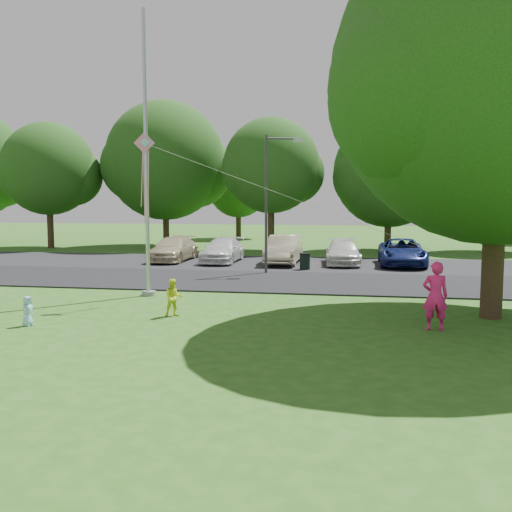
% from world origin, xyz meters
% --- Properties ---
extents(ground, '(120.00, 120.00, 0.00)m').
position_xyz_m(ground, '(0.00, 0.00, 0.00)').
color(ground, '#275817').
rests_on(ground, ground).
extents(park_road, '(60.00, 6.00, 0.06)m').
position_xyz_m(park_road, '(0.00, 9.00, 0.03)').
color(park_road, black).
rests_on(park_road, ground).
extents(parking_strip, '(42.00, 7.00, 0.06)m').
position_xyz_m(parking_strip, '(0.00, 15.50, 0.03)').
color(parking_strip, black).
rests_on(parking_strip, ground).
extents(flagpole, '(0.50, 0.50, 10.00)m').
position_xyz_m(flagpole, '(-3.50, 5.00, 4.17)').
color(flagpole, '#B7BABF').
rests_on(flagpole, ground).
extents(street_lamp, '(1.75, 0.65, 6.34)m').
position_xyz_m(street_lamp, '(0.04, 11.57, 3.81)').
color(street_lamp, '#3F3F44').
rests_on(street_lamp, ground).
extents(trash_can, '(0.54, 0.54, 0.85)m').
position_xyz_m(trash_can, '(1.47, 13.00, 0.43)').
color(trash_can, black).
rests_on(trash_can, ground).
extents(big_tree, '(10.06, 9.58, 11.72)m').
position_xyz_m(big_tree, '(7.65, 2.92, 6.68)').
color(big_tree, '#332316').
rests_on(big_tree, ground).
extents(tree_row, '(64.35, 11.94, 10.88)m').
position_xyz_m(tree_row, '(1.59, 24.23, 5.71)').
color(tree_row, '#332316').
rests_on(tree_row, ground).
extents(horizon_trees, '(77.46, 7.20, 7.02)m').
position_xyz_m(horizon_trees, '(4.06, 33.88, 4.30)').
color(horizon_trees, '#332316').
rests_on(horizon_trees, ground).
extents(parked_cars, '(14.31, 4.92, 1.48)m').
position_xyz_m(parked_cars, '(0.57, 15.45, 0.73)').
color(parked_cars, '#C6B793').
rests_on(parked_cars, ground).
extents(woman, '(0.69, 0.46, 1.84)m').
position_xyz_m(woman, '(5.89, 1.10, 0.92)').
color(woman, '#FF2178').
rests_on(woman, ground).
extents(child_yellow, '(0.68, 0.63, 1.13)m').
position_xyz_m(child_yellow, '(-1.48, 1.64, 0.56)').
color(child_yellow, yellow).
rests_on(child_yellow, ground).
extents(child_blue, '(0.30, 0.43, 0.83)m').
position_xyz_m(child_blue, '(-5.04, -0.24, 0.41)').
color(child_blue, '#9ACFEC').
rests_on(child_blue, ground).
extents(kite, '(9.26, 2.78, 3.54)m').
position_xyz_m(kite, '(-2.80, 3.52, 4.80)').
color(kite, pink).
rests_on(kite, ground).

